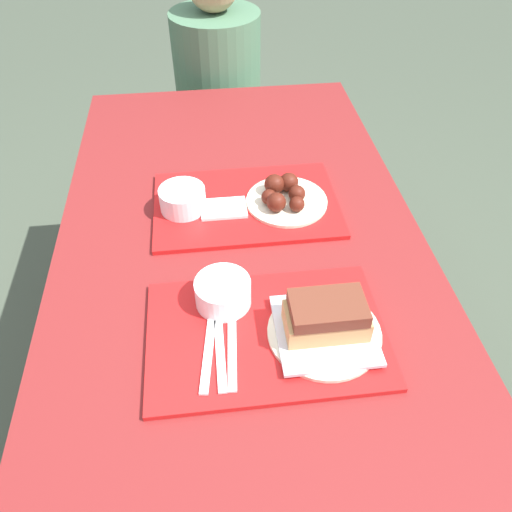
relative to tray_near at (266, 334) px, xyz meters
name	(u,v)px	position (x,y,z in m)	size (l,w,h in m)	color
ground_plane	(249,431)	(-0.02, 0.19, -0.75)	(12.00, 12.00, 0.00)	#424C3D
picnic_table	(246,296)	(-0.02, 0.19, -0.10)	(0.85, 1.74, 0.75)	maroon
picnic_bench_far	(220,148)	(-0.02, 1.28, -0.38)	(0.81, 0.28, 0.45)	maroon
tray_near	(266,334)	(0.00, 0.00, 0.00)	(0.45, 0.30, 0.01)	red
tray_far	(246,205)	(0.00, 0.40, 0.00)	(0.45, 0.30, 0.01)	red
bowl_coleslaw_near	(223,291)	(-0.08, 0.09, 0.04)	(0.11, 0.11, 0.06)	white
brisket_sandwich_plate	(326,323)	(0.11, -0.02, 0.04)	(0.22, 0.22, 0.09)	beige
plastic_fork_near	(220,352)	(-0.09, -0.04, 0.01)	(0.02, 0.17, 0.00)	white
plastic_knife_near	(232,351)	(-0.07, -0.04, 0.01)	(0.03, 0.17, 0.00)	white
plastic_spoon_near	(208,353)	(-0.11, -0.04, 0.01)	(0.04, 0.17, 0.00)	white
bowl_coleslaw_far	(182,198)	(-0.15, 0.40, 0.04)	(0.11, 0.11, 0.06)	white
wings_plate_far	(284,195)	(0.10, 0.39, 0.03)	(0.20, 0.20, 0.06)	beige
napkin_far	(224,208)	(-0.05, 0.38, 0.01)	(0.11, 0.08, 0.01)	white
person_seated_across	(217,70)	(-0.02, 1.28, -0.04)	(0.33, 0.33, 0.65)	#477051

